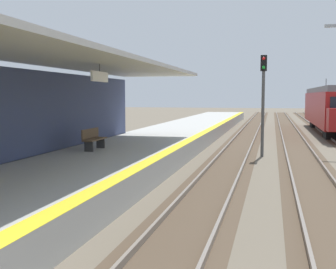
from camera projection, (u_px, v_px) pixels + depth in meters
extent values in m
cube|color=#A8A8A3|center=(137.00, 151.00, 20.53)|extent=(5.00, 80.00, 0.90)
cube|color=yellow|center=(183.00, 143.00, 19.95)|extent=(0.50, 80.00, 0.01)
cube|color=#B2B2AD|center=(62.00, 57.00, 13.22)|extent=(4.40, 24.00, 0.16)
cube|color=white|center=(100.00, 77.00, 15.11)|extent=(0.08, 1.40, 0.36)
cylinder|color=#333333|center=(100.00, 68.00, 15.08)|extent=(0.03, 0.03, 0.27)
cube|color=#4C3D2D|center=(236.00, 153.00, 23.39)|extent=(2.34, 120.00, 0.01)
cube|color=slate|center=(223.00, 151.00, 23.56)|extent=(0.08, 120.00, 0.15)
cube|color=slate|center=(249.00, 152.00, 23.21)|extent=(0.08, 120.00, 0.15)
cube|color=#4C3D2D|center=(300.00, 155.00, 22.58)|extent=(2.34, 120.00, 0.01)
cube|color=slate|center=(286.00, 153.00, 22.75)|extent=(0.08, 120.00, 0.15)
cube|color=slate|center=(314.00, 154.00, 22.40)|extent=(0.08, 120.00, 0.15)
cube|color=maroon|center=(330.00, 108.00, 36.69)|extent=(2.90, 18.00, 2.70)
cube|color=slate|center=(331.00, 90.00, 36.55)|extent=(2.67, 18.00, 0.44)
cylinder|color=#333333|center=(326.00, 83.00, 39.97)|extent=(0.06, 0.06, 0.90)
cube|color=black|center=(322.00, 124.00, 42.51)|extent=(2.18, 2.20, 0.72)
cylinder|color=#4C4C4C|center=(263.00, 114.00, 21.78)|extent=(0.16, 0.16, 4.40)
cube|color=black|center=(264.00, 63.00, 21.54)|extent=(0.32, 0.24, 0.80)
sphere|color=red|center=(264.00, 58.00, 21.39)|extent=(0.16, 0.16, 0.16)
sphere|color=green|center=(264.00, 67.00, 21.43)|extent=(0.16, 0.16, 0.16)
cube|color=brown|center=(95.00, 139.00, 17.59)|extent=(0.44, 1.60, 0.06)
cube|color=brown|center=(90.00, 133.00, 17.61)|extent=(0.06, 1.60, 0.40)
cube|color=#333333|center=(89.00, 146.00, 17.03)|extent=(0.36, 0.08, 0.44)
cube|color=#333333|center=(101.00, 143.00, 18.19)|extent=(0.36, 0.08, 0.44)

